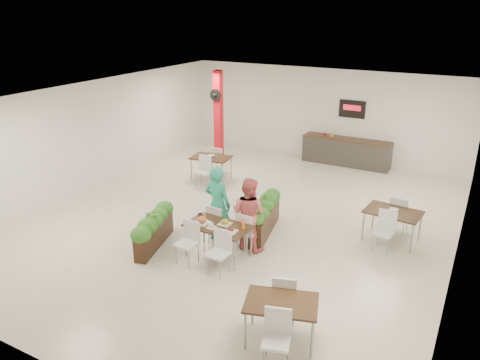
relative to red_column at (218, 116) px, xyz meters
name	(u,v)px	position (x,y,z in m)	size (l,w,h in m)	color
ground	(243,220)	(3.00, -3.79, -1.64)	(12.00, 12.00, 0.00)	beige
room_shell	(243,145)	(3.00, -3.79, 0.36)	(10.10, 12.10, 3.22)	white
red_column	(218,116)	(0.00, 0.00, 0.00)	(0.40, 0.41, 3.20)	red
service_counter	(346,151)	(4.00, 1.86, -1.15)	(3.00, 0.64, 2.20)	#2D2B28
main_table	(218,230)	(3.38, -5.66, -1.01)	(1.44, 1.69, 0.92)	black
diner_man	(218,204)	(2.99, -5.01, -0.73)	(0.67, 0.44, 1.83)	#27AC88
diner_woman	(248,214)	(3.79, -5.01, -0.79)	(0.82, 0.64, 1.70)	#E26465
planter_left	(154,227)	(1.87, -5.98, -1.15)	(0.76, 1.70, 0.91)	black
planter_right	(265,214)	(3.80, -4.16, -1.14)	(0.71, 1.92, 1.02)	black
side_table_a	(211,160)	(0.68, -1.61, -1.01)	(1.28, 1.66, 0.92)	black
side_table_b	(393,216)	(6.57, -3.09, -1.01)	(1.31, 1.65, 0.92)	black
side_table_c	(281,308)	(5.72, -7.56, -1.02)	(1.35, 1.67, 0.92)	black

